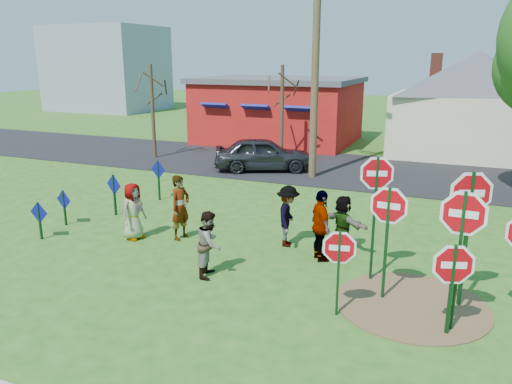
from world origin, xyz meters
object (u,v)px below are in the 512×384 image
Objects in this scene: person_a at (133,211)px; stop_sign_d at (470,206)px; stop_sign_c at (462,230)px; stop_sign_a at (339,255)px; utility_pole at (316,51)px; suv at (263,154)px; stop_sign_b at (376,187)px; person_b at (180,207)px.

stop_sign_d is at bearing -85.18° from person_a.
stop_sign_a is at bearing -170.38° from stop_sign_c.
utility_pole is at bearing -5.80° from person_a.
stop_sign_d is 1.85× the size of person_a.
stop_sign_a is at bearing -175.72° from suv.
stop_sign_d is at bearing -58.37° from utility_pole.
suv is at bearing 104.99° from stop_sign_b.
stop_sign_c is 1.76× the size of person_a.
person_b is at bearing 153.79° from stop_sign_b.
stop_sign_a reaches higher than person_a.
stop_sign_b is 5.76m from person_b.
suv is at bearing 106.77° from stop_sign_a.
person_b is 0.18× the size of utility_pole.
utility_pole reaches higher than stop_sign_d.
stop_sign_d reaches higher than suv.
person_a is 0.16× the size of utility_pole.
person_a is at bearing 155.33° from suv.
stop_sign_a is at bearing -104.79° from person_b.
stop_sign_b is at bearing -169.85° from suv.
stop_sign_b is at bearing 68.63° from stop_sign_a.
stop_sign_a is at bearing -71.13° from utility_pole.
person_b is at bearing 162.99° from suv.
utility_pole is at bearing 97.31° from stop_sign_a.
stop_sign_a is at bearing -119.02° from stop_sign_b.
stop_sign_c is 7.85m from person_b.
stop_sign_d is at bearing -87.65° from person_b.
suv is (-6.36, 11.80, -0.51)m from stop_sign_a.
stop_sign_b is 12.01m from suv.
person_a is (-6.47, 2.09, -0.48)m from stop_sign_a.
stop_sign_b is 1.06× the size of stop_sign_c.
person_b is at bearing -56.94° from person_a.
stop_sign_c reaches higher than suv.
stop_sign_c is (1.84, -1.67, -0.22)m from stop_sign_b.
stop_sign_a is 2.19m from stop_sign_b.
person_a is 1.36m from person_b.
person_b reaches higher than person_a.
utility_pole is at bearing -122.75° from suv.
person_b is (-5.57, 0.68, -1.33)m from stop_sign_b.
stop_sign_b is at bearing -65.91° from utility_pole.
stop_sign_c reaches higher than person_b.
stop_sign_d is at bearing -164.39° from suv.
stop_sign_d is 8.90m from person_a.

